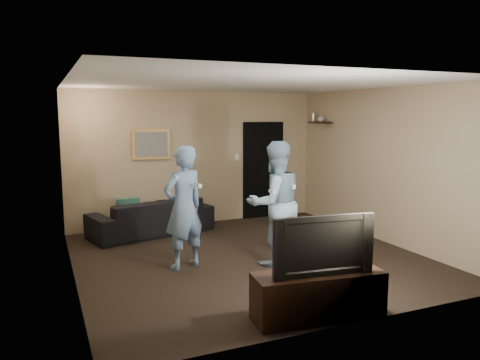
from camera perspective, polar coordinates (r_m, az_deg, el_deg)
name	(u,v)px	position (r m, az deg, el deg)	size (l,w,h in m)	color
ground	(248,257)	(7.21, 1.04, -9.39)	(5.00, 5.00, 0.00)	black
ceiling	(249,83)	(6.89, 1.09, 11.70)	(5.00, 5.00, 0.04)	silver
wall_back	(196,158)	(9.25, -5.33, 2.67)	(5.00, 0.04, 2.60)	tan
wall_front	(352,201)	(4.79, 13.48, -2.51)	(5.00, 0.04, 2.60)	tan
wall_left	(70,182)	(6.34, -20.01, -0.25)	(0.04, 5.00, 2.60)	tan
wall_right	(383,165)	(8.28, 17.05, 1.72)	(0.04, 5.00, 2.60)	tan
sofa	(151,216)	(8.65, -10.75, -4.38)	(2.20, 0.86, 0.64)	black
throw_pillow	(128,210)	(8.54, -13.48, -3.53)	(0.41, 0.13, 0.41)	#1A4E44
painting_frame	(151,144)	(8.97, -10.79, 4.32)	(0.72, 0.05, 0.57)	olive
painting_canvas	(151,144)	(8.95, -10.76, 4.31)	(0.62, 0.01, 0.47)	slate
doorway	(263,170)	(9.80, 2.84, 1.23)	(0.90, 0.06, 2.00)	black
light_switch	(237,157)	(9.53, -0.41, 2.86)	(0.08, 0.02, 0.12)	silver
wall_shelf	(320,123)	(9.61, 9.73, 6.91)	(0.20, 0.60, 0.03)	black
shelf_vase	(321,118)	(9.58, 9.86, 7.46)	(0.15, 0.15, 0.16)	silver
shelf_figurine	(313,117)	(9.83, 8.93, 7.56)	(0.06, 0.06, 0.18)	silver
tv_console	(318,295)	(5.18, 9.50, -13.69)	(1.40, 0.45, 0.50)	black
television	(319,243)	(5.00, 9.66, -7.62)	(1.11, 0.15, 0.64)	black
wii_player_left	(184,208)	(6.58, -6.89, -3.35)	(0.73, 0.60, 1.73)	#6A8EB7
wii_player_right	(275,203)	(6.73, 4.28, -2.84)	(0.90, 0.71, 1.78)	#7EA2B8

